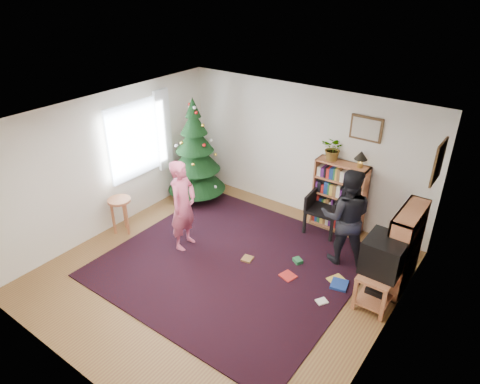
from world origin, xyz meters
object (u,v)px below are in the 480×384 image
Objects in this scene: bookshelf_right at (404,247)px; person_standing at (183,206)px; picture_back at (366,129)px; bookshelf_back at (339,195)px; picture_right at (439,162)px; christmas_tree at (195,159)px; potted_plant at (334,149)px; table_lamp at (361,156)px; person_by_chair at (346,217)px; crt_tv at (384,255)px; tv_stand at (379,282)px; armchair at (327,202)px; stool at (120,207)px.

person_standing is at bearing 109.63° from bookshelf_right.
picture_back reaches higher than bookshelf_back.
christmas_tree is at bearing -178.81° from picture_right.
christmas_tree is at bearing -165.52° from potted_plant.
christmas_tree is 3.27m from table_lamp.
bookshelf_right is at bearing -3.40° from christmas_tree.
person_standing is (-1.85, -2.12, 0.14)m from bookshelf_back.
person_by_chair is at bearing 87.44° from bookshelf_right.
picture_right is 1.48m from crt_tv.
armchair reaches higher than tv_stand.
picture_right is 2.25m from armchair.
table_lamp is (2.15, 2.12, 0.70)m from person_standing.
potted_plant is at bearing 14.48° from christmas_tree.
bookshelf_back is 0.88m from potted_plant.
bookshelf_back is 2.00m from crt_tv.
christmas_tree is at bearing -167.75° from table_lamp.
person_by_chair is 5.49× the size of table_lamp.
crt_tv is 1.93× the size of table_lamp.
bookshelf_back is at bearing 159.71° from picture_right.
stool is (-3.08, -2.47, -0.14)m from bookshelf_back.
bookshelf_back is (2.84, 0.68, -0.23)m from christmas_tree.
crt_tv is at bearing 180.00° from tv_stand.
bookshelf_right is at bearing -38.92° from table_lamp.
stool is at bearing -97.64° from christmas_tree.
christmas_tree is 1.34× the size of person_standing.
tv_stand is 1.14m from person_by_chair.
armchair is (-0.40, -0.32, -1.39)m from picture_back.
armchair is at bearing 64.65° from bookshelf_right.
table_lamp is (3.38, 2.47, 0.98)m from stool.
person_standing reaches higher than armchair.
armchair is at bearing 166.74° from picture_right.
stool is at bearing -146.95° from armchair.
tv_stand is at bearing -10.86° from christmas_tree.
picture_back reaches higher than stool.
armchair is at bearing -141.76° from picture_back.
potted_plant is at bearing 161.81° from picture_right.
potted_plant is (2.64, 0.68, 0.62)m from christmas_tree.
bookshelf_back reaches higher than tv_stand.
christmas_tree reaches higher than table_lamp.
picture_right reaches higher than crt_tv.
picture_back is 0.66× the size of tv_stand.
christmas_tree reaches higher than person_standing.
bookshelf_right reaches higher than tv_stand.
picture_back is at bearing -101.15° from person_by_chair.
tv_stand is at bearing -56.54° from picture_back.
bookshelf_back is at bearing 180.00° from table_lamp.
picture_right is 1.36× the size of potted_plant.
crt_tv reaches higher than stool.
picture_right reaches higher than person_standing.
crt_tv is at bearing -106.09° from picture_right.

